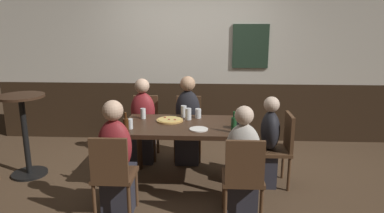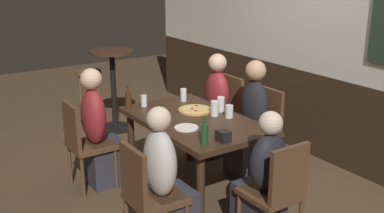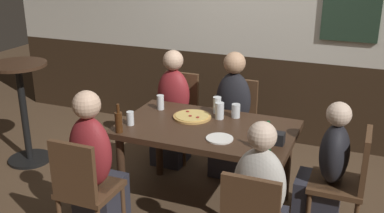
{
  "view_description": "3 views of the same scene",
  "coord_description": "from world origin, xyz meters",
  "px_view_note": "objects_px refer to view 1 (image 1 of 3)",
  "views": [
    {
      "loc": [
        0.3,
        -3.92,
        1.91
      ],
      "look_at": [
        0.09,
        0.13,
        0.93
      ],
      "focal_mm": 32.39,
      "sensor_mm": 36.0,
      "label": 1
    },
    {
      "loc": [
        3.45,
        -2.33,
        2.17
      ],
      "look_at": [
        -0.1,
        0.05,
        0.82
      ],
      "focal_mm": 44.39,
      "sensor_mm": 36.0,
      "label": 2
    },
    {
      "loc": [
        1.2,
        -3.25,
        2.17
      ],
      "look_at": [
        -0.12,
        -0.02,
        0.9
      ],
      "focal_mm": 42.73,
      "sensor_mm": 36.0,
      "label": 3
    }
  ],
  "objects_px": {
    "chair_left_far": "(145,123)",
    "beer_glass_tall": "(143,114)",
    "beer_bottle_green": "(234,124)",
    "side_bar_table": "(25,129)",
    "tumbler_water": "(188,115)",
    "chair_left_near": "(113,172)",
    "chair_head_east": "(279,145)",
    "beer_bottle_brown": "(126,125)",
    "person_left_near": "(117,165)",
    "person_mid_far": "(188,126)",
    "person_right_near": "(242,170)",
    "chair_right_near": "(243,175)",
    "pizza": "(170,120)",
    "tumbler_short": "(130,124)",
    "plate_white_large": "(199,129)",
    "pint_glass_pale": "(198,114)",
    "dining_table": "(184,132)",
    "chair_mid_far": "(188,124)",
    "person_left_far": "(143,126)",
    "beer_glass_half": "(184,112)",
    "condiment_caddy": "(236,124)",
    "person_head_east": "(265,149)"
  },
  "relations": [
    {
      "from": "chair_head_east",
      "to": "person_head_east",
      "type": "bearing_deg",
      "value": 180.0
    },
    {
      "from": "side_bar_table",
      "to": "person_mid_far",
      "type": "bearing_deg",
      "value": 16.28
    },
    {
      "from": "beer_glass_tall",
      "to": "tumbler_water",
      "type": "bearing_deg",
      "value": -1.66
    },
    {
      "from": "chair_left_near",
      "to": "chair_head_east",
      "type": "xyz_separation_m",
      "value": [
        1.76,
        0.85,
        0.0
      ]
    },
    {
      "from": "chair_right_near",
      "to": "person_left_far",
      "type": "height_order",
      "value": "person_left_far"
    },
    {
      "from": "chair_mid_far",
      "to": "beer_glass_half",
      "type": "relative_size",
      "value": 6.0
    },
    {
      "from": "chair_head_east",
      "to": "person_left_near",
      "type": "bearing_deg",
      "value": -158.67
    },
    {
      "from": "tumbler_short",
      "to": "condiment_caddy",
      "type": "relative_size",
      "value": 1.05
    },
    {
      "from": "chair_left_far",
      "to": "condiment_caddy",
      "type": "distance_m",
      "value": 1.6
    },
    {
      "from": "chair_head_east",
      "to": "beer_bottle_brown",
      "type": "height_order",
      "value": "beer_bottle_brown"
    },
    {
      "from": "tumbler_water",
      "to": "tumbler_short",
      "type": "xyz_separation_m",
      "value": [
        -0.63,
        -0.41,
        -0.01
      ]
    },
    {
      "from": "tumbler_short",
      "to": "side_bar_table",
      "type": "xyz_separation_m",
      "value": [
        -1.42,
        0.31,
        -0.17
      ]
    },
    {
      "from": "pizza",
      "to": "chair_mid_far",
      "type": "bearing_deg",
      "value": 75.73
    },
    {
      "from": "person_right_near",
      "to": "condiment_caddy",
      "type": "relative_size",
      "value": 10.44
    },
    {
      "from": "person_mid_far",
      "to": "tumbler_water",
      "type": "xyz_separation_m",
      "value": [
        0.04,
        -0.48,
        0.29
      ]
    },
    {
      "from": "dining_table",
      "to": "beer_glass_half",
      "type": "xyz_separation_m",
      "value": [
        -0.03,
        0.33,
        0.15
      ]
    },
    {
      "from": "person_left_far",
      "to": "beer_bottle_green",
      "type": "xyz_separation_m",
      "value": [
        1.2,
        -0.97,
        0.34
      ]
    },
    {
      "from": "beer_glass_tall",
      "to": "pizza",
      "type": "bearing_deg",
      "value": -14.37
    },
    {
      "from": "chair_right_near",
      "to": "pizza",
      "type": "height_order",
      "value": "chair_right_near"
    },
    {
      "from": "dining_table",
      "to": "beer_bottle_brown",
      "type": "xyz_separation_m",
      "value": [
        -0.6,
        -0.38,
        0.18
      ]
    },
    {
      "from": "chair_right_near",
      "to": "beer_glass_tall",
      "type": "bearing_deg",
      "value": 137.25
    },
    {
      "from": "beer_bottle_green",
      "to": "side_bar_table",
      "type": "xyz_separation_m",
      "value": [
        -2.58,
        0.39,
        -0.22
      ]
    },
    {
      "from": "pint_glass_pale",
      "to": "beer_glass_tall",
      "type": "height_order",
      "value": "beer_glass_tall"
    },
    {
      "from": "chair_head_east",
      "to": "dining_table",
      "type": "bearing_deg",
      "value": 180.0
    },
    {
      "from": "beer_glass_half",
      "to": "beer_bottle_brown",
      "type": "xyz_separation_m",
      "value": [
        -0.58,
        -0.7,
        0.03
      ]
    },
    {
      "from": "person_right_near",
      "to": "tumbler_short",
      "type": "bearing_deg",
      "value": 158.61
    },
    {
      "from": "plate_white_large",
      "to": "person_left_near",
      "type": "bearing_deg",
      "value": -149.33
    },
    {
      "from": "person_right_near",
      "to": "beer_bottle_brown",
      "type": "bearing_deg",
      "value": 165.81
    },
    {
      "from": "person_left_near",
      "to": "person_mid_far",
      "type": "distance_m",
      "value": 1.52
    },
    {
      "from": "chair_right_near",
      "to": "person_mid_far",
      "type": "height_order",
      "value": "person_mid_far"
    },
    {
      "from": "tumbler_short",
      "to": "condiment_caddy",
      "type": "bearing_deg",
      "value": 4.06
    },
    {
      "from": "person_mid_far",
      "to": "plate_white_large",
      "type": "relative_size",
      "value": 5.71
    },
    {
      "from": "beer_bottle_green",
      "to": "person_left_near",
      "type": "bearing_deg",
      "value": -161.42
    },
    {
      "from": "chair_left_near",
      "to": "person_left_near",
      "type": "height_order",
      "value": "person_left_near"
    },
    {
      "from": "dining_table",
      "to": "chair_right_near",
      "type": "distance_m",
      "value": 1.07
    },
    {
      "from": "chair_head_east",
      "to": "tumbler_short",
      "type": "xyz_separation_m",
      "value": [
        -1.73,
        -0.21,
        0.29
      ]
    },
    {
      "from": "person_right_near",
      "to": "beer_bottle_green",
      "type": "relative_size",
      "value": 4.83
    },
    {
      "from": "pizza",
      "to": "beer_glass_tall",
      "type": "xyz_separation_m",
      "value": [
        -0.34,
        0.09,
        0.05
      ]
    },
    {
      "from": "plate_white_large",
      "to": "chair_right_near",
      "type": "bearing_deg",
      "value": -55.16
    },
    {
      "from": "chair_head_east",
      "to": "tumbler_water",
      "type": "relative_size",
      "value": 6.15
    },
    {
      "from": "tumbler_water",
      "to": "person_right_near",
      "type": "bearing_deg",
      "value": -56.45
    },
    {
      "from": "person_left_near",
      "to": "plate_white_large",
      "type": "height_order",
      "value": "person_left_near"
    },
    {
      "from": "tumbler_water",
      "to": "chair_left_near",
      "type": "bearing_deg",
      "value": -122.48
    },
    {
      "from": "chair_left_far",
      "to": "beer_glass_tall",
      "type": "distance_m",
      "value": 0.7
    },
    {
      "from": "person_left_far",
      "to": "beer_glass_half",
      "type": "distance_m",
      "value": 0.77
    },
    {
      "from": "person_left_near",
      "to": "person_left_far",
      "type": "relative_size",
      "value": 1.02
    },
    {
      "from": "chair_right_near",
      "to": "beer_bottle_green",
      "type": "distance_m",
      "value": 0.66
    },
    {
      "from": "person_right_near",
      "to": "beer_bottle_brown",
      "type": "distance_m",
      "value": 1.32
    },
    {
      "from": "chair_left_near",
      "to": "beer_bottle_green",
      "type": "xyz_separation_m",
      "value": [
        1.2,
        0.56,
        0.34
      ]
    },
    {
      "from": "chair_left_near",
      "to": "chair_left_far",
      "type": "bearing_deg",
      "value": 90.0
    }
  ]
}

